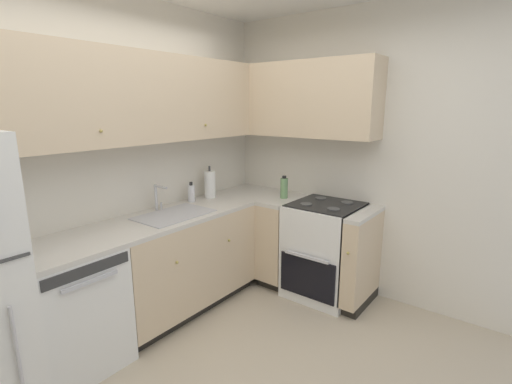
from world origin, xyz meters
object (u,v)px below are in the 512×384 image
oven_range (325,249)px  oil_bottle (284,188)px  paper_towel_roll (210,184)px  soap_bottle (191,193)px  dishwasher (70,309)px

oven_range → oil_bottle: (-0.02, 0.46, 0.54)m
paper_towel_roll → oil_bottle: 0.74m
oven_range → oil_bottle: bearing=92.4°
oven_range → paper_towel_roll: size_ratio=3.18×
oven_range → soap_bottle: size_ratio=5.43×
dishwasher → oven_range: 2.18m
soap_bottle → paper_towel_roll: paper_towel_roll is taller
paper_towel_roll → oil_bottle: (0.43, -0.60, -0.03)m
soap_bottle → paper_towel_roll: size_ratio=0.59×
dishwasher → soap_bottle: (1.31, 0.18, 0.55)m
dishwasher → soap_bottle: size_ratio=4.46×
oven_range → paper_towel_roll: 1.28m
dishwasher → paper_towel_roll: bearing=5.9°
soap_bottle → oven_range: bearing=-57.8°
soap_bottle → oil_bottle: size_ratio=0.86×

